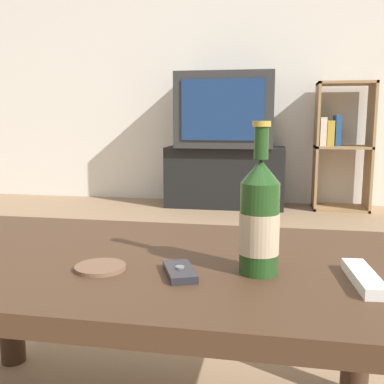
{
  "coord_description": "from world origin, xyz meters",
  "views": [
    {
      "loc": [
        0.26,
        -0.87,
        0.71
      ],
      "look_at": [
        0.06,
        0.24,
        0.53
      ],
      "focal_mm": 42.0,
      "sensor_mm": 36.0,
      "label": 1
    }
  ],
  "objects_px": {
    "tv_stand": "(225,177)",
    "remote_control": "(364,278)",
    "bookshelf": "(339,143)",
    "cell_phone": "(180,272)",
    "beer_bottle": "(259,219)",
    "television": "(226,110)"
  },
  "relations": [
    {
      "from": "tv_stand",
      "to": "television",
      "type": "relative_size",
      "value": 1.25
    },
    {
      "from": "cell_phone",
      "to": "beer_bottle",
      "type": "bearing_deg",
      "value": -6.41
    },
    {
      "from": "television",
      "to": "bookshelf",
      "type": "bearing_deg",
      "value": 3.15
    },
    {
      "from": "bookshelf",
      "to": "cell_phone",
      "type": "relative_size",
      "value": 8.67
    },
    {
      "from": "tv_stand",
      "to": "remote_control",
      "type": "height_order",
      "value": "tv_stand"
    },
    {
      "from": "tv_stand",
      "to": "beer_bottle",
      "type": "bearing_deg",
      "value": -82.52
    },
    {
      "from": "remote_control",
      "to": "beer_bottle",
      "type": "bearing_deg",
      "value": 168.19
    },
    {
      "from": "tv_stand",
      "to": "remote_control",
      "type": "bearing_deg",
      "value": -78.99
    },
    {
      "from": "bookshelf",
      "to": "cell_phone",
      "type": "distance_m",
      "value": 2.99
    },
    {
      "from": "beer_bottle",
      "to": "bookshelf",
      "type": "bearing_deg",
      "value": 79.73
    },
    {
      "from": "tv_stand",
      "to": "cell_phone",
      "type": "xyz_separation_m",
      "value": [
        0.23,
        -2.86,
        0.19
      ]
    },
    {
      "from": "television",
      "to": "beer_bottle",
      "type": "relative_size",
      "value": 2.71
    },
    {
      "from": "bookshelf",
      "to": "remote_control",
      "type": "height_order",
      "value": "bookshelf"
    },
    {
      "from": "tv_stand",
      "to": "remote_control",
      "type": "xyz_separation_m",
      "value": [
        0.55,
        -2.85,
        0.19
      ]
    },
    {
      "from": "bookshelf",
      "to": "beer_bottle",
      "type": "height_order",
      "value": "bookshelf"
    },
    {
      "from": "tv_stand",
      "to": "bookshelf",
      "type": "height_order",
      "value": "bookshelf"
    },
    {
      "from": "beer_bottle",
      "to": "cell_phone",
      "type": "distance_m",
      "value": 0.18
    },
    {
      "from": "bookshelf",
      "to": "remote_control",
      "type": "relative_size",
      "value": 6.01
    },
    {
      "from": "television",
      "to": "cell_phone",
      "type": "xyz_separation_m",
      "value": [
        0.23,
        -2.86,
        -0.35
      ]
    },
    {
      "from": "television",
      "to": "remote_control",
      "type": "relative_size",
      "value": 4.6
    },
    {
      "from": "tv_stand",
      "to": "television",
      "type": "height_order",
      "value": "television"
    },
    {
      "from": "television",
      "to": "bookshelf",
      "type": "distance_m",
      "value": 0.93
    }
  ]
}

